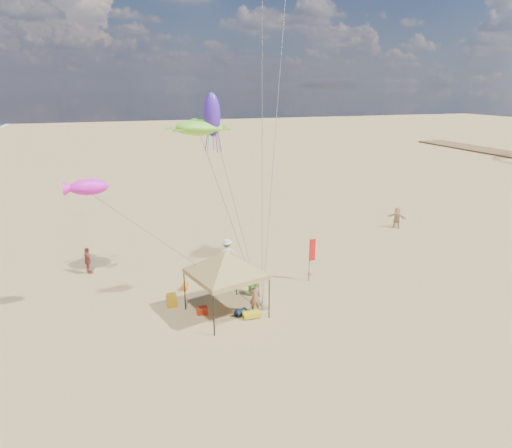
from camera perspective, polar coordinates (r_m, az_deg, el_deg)
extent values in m
plane|color=tan|center=(24.16, 2.30, -11.12)|extent=(280.00, 280.00, 0.00)
cylinder|color=black|center=(24.30, -8.95, -8.36)|extent=(0.06, 0.06, 2.12)
cylinder|color=black|center=(25.63, -2.47, -6.76)|extent=(0.06, 0.06, 2.12)
cylinder|color=black|center=(21.74, -5.33, -11.42)|extent=(0.06, 0.06, 2.12)
cylinder|color=black|center=(23.22, 1.66, -9.39)|extent=(0.06, 0.06, 2.12)
cube|color=#A08647|center=(23.17, -3.83, -6.26)|extent=(4.01, 4.01, 0.25)
pyramid|color=#A08647|center=(22.72, -3.89, -3.51)|extent=(6.20, 6.20, 1.06)
cylinder|color=black|center=(27.43, 6.72, -4.54)|extent=(0.04, 0.04, 2.72)
cube|color=red|center=(27.31, 7.12, -3.25)|extent=(0.40, 0.07, 1.36)
cube|color=#AA270D|center=(24.13, -6.79, -10.75)|extent=(0.54, 0.38, 0.38)
cube|color=#11448E|center=(27.39, -0.33, -7.10)|extent=(0.54, 0.38, 0.38)
cylinder|color=#0C1D38|center=(23.84, -1.93, -11.02)|extent=(0.69, 0.54, 0.36)
cylinder|color=orange|center=(26.92, -8.98, -7.80)|extent=(0.54, 0.69, 0.36)
cube|color=#198D1E|center=(26.04, -0.28, -8.05)|extent=(0.50, 0.50, 0.70)
cube|color=gold|center=(25.07, -10.55, -9.41)|extent=(0.50, 0.50, 0.70)
cube|color=slate|center=(23.58, -0.74, -11.47)|extent=(0.34, 0.30, 0.28)
cube|color=gold|center=(23.60, -0.57, -11.28)|extent=(0.90, 0.50, 0.24)
imported|color=#A5735E|center=(23.82, -0.12, -9.16)|extent=(0.64, 0.42, 1.76)
imported|color=#353B48|center=(26.98, -3.40, -5.83)|extent=(1.01, 0.85, 1.84)
imported|color=silver|center=(29.60, -3.68, -3.66)|extent=(1.26, 0.76, 1.90)
imported|color=#9C3E3C|center=(30.42, -20.38, -4.34)|extent=(0.72, 1.09, 1.72)
imported|color=tan|center=(39.46, 17.28, 0.78)|extent=(1.44, 1.57, 1.75)
ellipsoid|color=#82F433|center=(26.35, -7.13, 11.94)|extent=(3.35, 3.07, 0.90)
ellipsoid|color=#FF1EDF|center=(23.02, -20.26, 4.39)|extent=(1.96, 1.33, 0.79)
ellipsoid|color=#4821B2|center=(25.95, -5.54, 13.52)|extent=(0.95, 0.95, 2.41)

